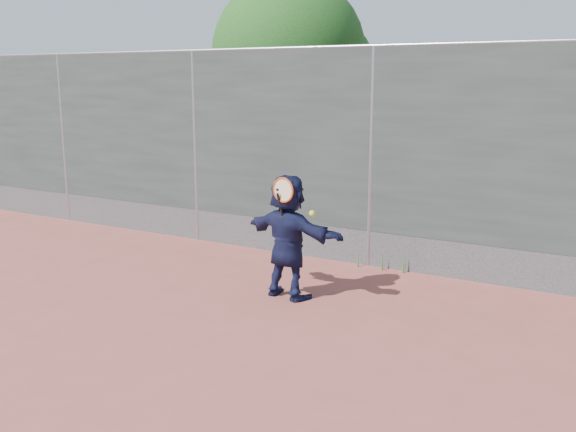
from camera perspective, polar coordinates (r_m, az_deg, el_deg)
The scene contains 6 objects.
ground at distance 6.24m, azimuth -5.66°, elevation -12.31°, with size 80.00×80.00×0.00m, color #9E4C42.
player at distance 7.59m, azimuth 0.00°, elevation -1.84°, with size 1.38×0.44×1.49m, color #15193B.
fence at distance 8.83m, azimuth 7.42°, elevation 5.55°, with size 20.00×0.06×3.03m.
swing_action at distance 7.27m, azimuth -0.20°, elevation 1.98°, with size 0.54×0.13×0.51m.
tree_left at distance 12.76m, azimuth 0.80°, elevation 13.74°, with size 3.15×3.00×4.53m.
weed_clump at distance 8.89m, azimuth 8.63°, elevation -3.97°, with size 0.68×0.07×0.30m.
Camera 1 is at (3.33, -4.61, 2.58)m, focal length 40.00 mm.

